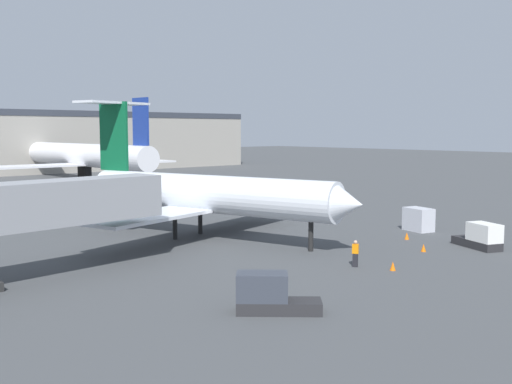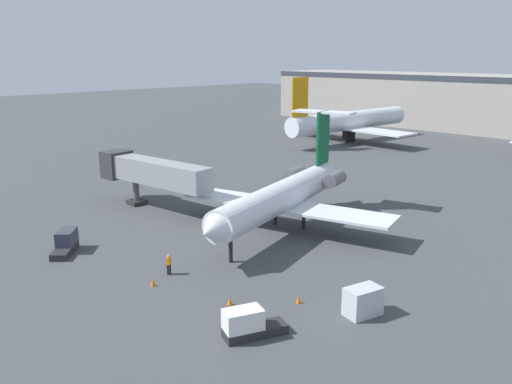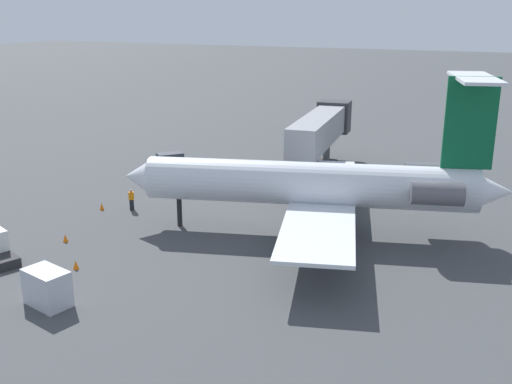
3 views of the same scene
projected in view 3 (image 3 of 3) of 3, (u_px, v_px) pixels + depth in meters
name	position (u px, v px, depth m)	size (l,w,h in m)	color
ground_plane	(284.00, 228.00, 42.91)	(400.00, 400.00, 0.10)	#424447
regional_jet	(320.00, 183.00, 40.80)	(22.39, 26.26, 10.99)	silver
jet_bridge	(322.00, 127.00, 56.65)	(16.06, 4.48, 5.97)	gray
ground_crew_marshaller	(131.00, 199.00, 46.47)	(0.43, 0.48, 1.69)	black
baggage_tug_lead	(167.00, 164.00, 57.08)	(3.87, 3.76, 1.90)	#262628
cargo_container_uld	(47.00, 288.00, 31.48)	(2.07, 2.74, 1.97)	silver
traffic_cone_near	(102.00, 206.00, 46.67)	(0.36, 0.36, 0.55)	orange
traffic_cone_mid	(76.00, 265.00, 36.02)	(0.36, 0.36, 0.55)	orange
traffic_cone_far	(65.00, 238.00, 40.25)	(0.36, 0.36, 0.55)	orange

